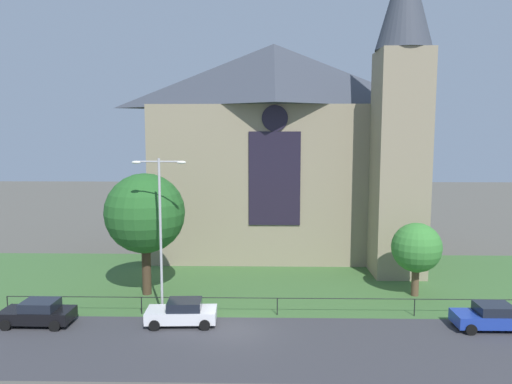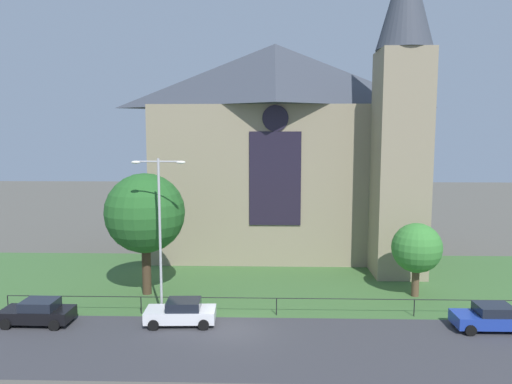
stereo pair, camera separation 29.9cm
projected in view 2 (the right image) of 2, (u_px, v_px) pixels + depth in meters
name	position (u px, v px, depth m)	size (l,w,h in m)	color
ground	(244.00, 279.00, 37.92)	(160.00, 160.00, 0.00)	#56544C
road_asphalt	(233.00, 345.00, 26.00)	(120.00, 8.00, 0.01)	#38383D
grass_verge	(243.00, 287.00, 35.93)	(120.00, 20.00, 0.01)	#3D6633
church_building	(283.00, 147.00, 45.69)	(23.20, 16.20, 26.00)	gray
iron_railing	(277.00, 300.00, 30.28)	(34.80, 0.07, 1.13)	black
tree_left_near	(145.00, 213.00, 33.77)	(5.65, 5.65, 8.74)	#423021
tree_right_near	(417.00, 248.00, 33.58)	(3.50, 3.50, 5.25)	brown
streetlamp_near	(160.00, 219.00, 29.78)	(3.37, 0.26, 9.98)	#B2B2B7
parked_car_black	(38.00, 312.00, 28.85)	(4.23, 2.08, 1.51)	black
parked_car_white	(181.00, 312.00, 28.82)	(4.27, 2.17, 1.51)	silver
parked_car_blue	(491.00, 318.00, 28.00)	(4.20, 2.02, 1.51)	#1E3899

